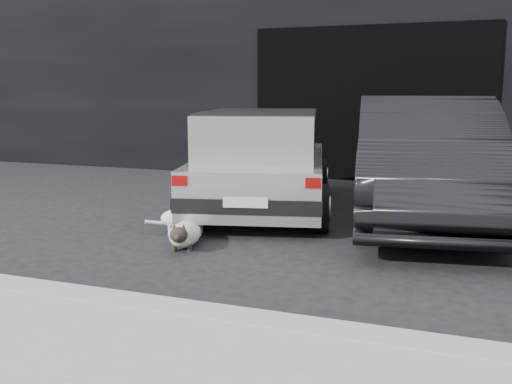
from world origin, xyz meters
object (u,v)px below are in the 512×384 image
(cat_siamese, at_px, (184,234))
(cat_white, at_px, (189,218))
(silver_hatchback, at_px, (262,156))
(second_car, at_px, (425,158))

(cat_siamese, xyz_separation_m, cat_white, (-0.21, 0.53, 0.04))
(silver_hatchback, xyz_separation_m, cat_white, (-0.30, -1.51, -0.52))
(silver_hatchback, relative_size, second_car, 0.84)
(cat_siamese, distance_m, cat_white, 0.57)
(silver_hatchback, bearing_deg, second_car, -9.46)
(second_car, xyz_separation_m, cat_white, (-2.31, -1.65, -0.55))
(cat_siamese, bearing_deg, silver_hatchback, -108.52)
(silver_hatchback, height_order, second_car, second_car)
(cat_white, bearing_deg, silver_hatchback, 149.66)
(cat_siamese, height_order, cat_white, cat_white)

